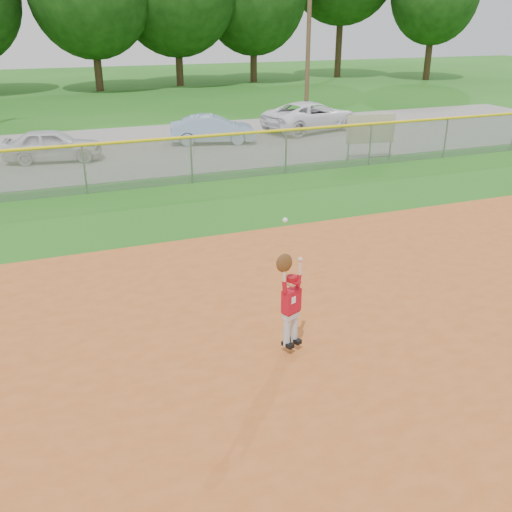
{
  "coord_description": "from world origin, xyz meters",
  "views": [
    {
      "loc": [
        -4.68,
        -7.59,
        4.99
      ],
      "look_at": [
        -1.28,
        1.06,
        1.1
      ],
      "focal_mm": 40.0,
      "sensor_mm": 36.0,
      "label": 1
    }
  ],
  "objects": [
    {
      "name": "outfield_fence",
      "position": [
        0.0,
        10.0,
        0.88
      ],
      "size": [
        40.06,
        0.1,
        1.55
      ],
      "color": "gray",
      "rests_on": "ground"
    },
    {
      "name": "parking_strip",
      "position": [
        0.0,
        16.0,
        0.01
      ],
      "size": [
        44.0,
        10.0,
        0.03
      ],
      "primitive_type": "cube",
      "color": "slate",
      "rests_on": "ground"
    },
    {
      "name": "car_white_b",
      "position": [
        7.74,
        16.83,
        0.71
      ],
      "size": [
        5.28,
        3.44,
        1.35
      ],
      "primitive_type": "imported",
      "rotation": [
        0.0,
        0.0,
        1.84
      ],
      "color": "white",
      "rests_on": "parking_strip"
    },
    {
      "name": "sponsor_sign",
      "position": [
        7.11,
        10.73,
        1.13
      ],
      "size": [
        1.91,
        0.31,
        1.71
      ],
      "color": "gray",
      "rests_on": "ground"
    },
    {
      "name": "power_lines",
      "position": [
        1.0,
        22.0,
        4.68
      ],
      "size": [
        19.4,
        0.24,
        9.0
      ],
      "color": "#4C3823",
      "rests_on": "ground"
    },
    {
      "name": "ballplayer",
      "position": [
        -1.31,
        -0.46,
        0.96
      ],
      "size": [
        0.53,
        0.3,
        2.18
      ],
      "color": "silver",
      "rests_on": "ground"
    },
    {
      "name": "ground",
      "position": [
        0.0,
        0.0,
        0.0
      ],
      "size": [
        120.0,
        120.0,
        0.0
      ],
      "primitive_type": "plane",
      "color": "#1F5D15",
      "rests_on": "ground"
    },
    {
      "name": "car_blue",
      "position": [
        2.51,
        15.75,
        0.62
      ],
      "size": [
        3.77,
        2.12,
        1.18
      ],
      "primitive_type": "imported",
      "rotation": [
        0.0,
        0.0,
        1.31
      ],
      "color": "#7F9FBD",
      "rests_on": "parking_strip"
    },
    {
      "name": "clay_infield",
      "position": [
        0.0,
        -3.0,
        0.02
      ],
      "size": [
        24.0,
        16.0,
        0.04
      ],
      "primitive_type": "cube",
      "color": "#AE521F",
      "rests_on": "ground"
    },
    {
      "name": "car_white_a",
      "position": [
        -3.99,
        14.79,
        0.63
      ],
      "size": [
        3.7,
        1.99,
        1.2
      ],
      "primitive_type": "imported",
      "rotation": [
        0.0,
        0.0,
        1.4
      ],
      "color": "silver",
      "rests_on": "parking_strip"
    }
  ]
}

